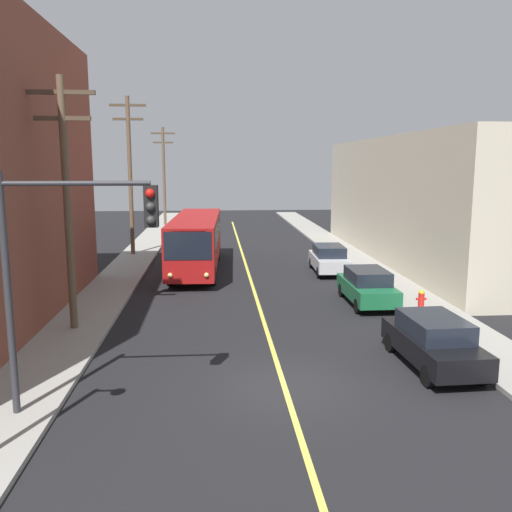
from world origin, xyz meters
TOP-DOWN VIEW (x-y plane):
  - ground_plane at (0.00, 0.00)m, footprint 120.00×120.00m
  - sidewalk_left at (-7.25, 10.00)m, footprint 2.50×90.00m
  - sidewalk_right at (7.25, 10.00)m, footprint 2.50×90.00m
  - lane_stripe_center at (0.00, 15.00)m, footprint 0.16×60.00m
  - building_right_warehouse at (14.49, 20.03)m, footprint 12.00×26.68m
  - city_bus at (-3.03, 17.71)m, footprint 2.99×12.23m
  - parked_car_black at (4.84, 1.19)m, footprint 1.97×4.47m
  - parked_car_green at (4.92, 8.92)m, footprint 1.83×4.41m
  - parked_car_silver at (4.70, 16.20)m, footprint 1.97×4.47m
  - utility_pole_near at (-7.32, 5.81)m, footprint 2.40×0.28m
  - utility_pole_mid at (-7.61, 23.09)m, footprint 2.40×0.28m
  - utility_pole_far at (-6.98, 41.35)m, footprint 2.40×0.28m
  - traffic_signal_left_corner at (-5.41, -1.42)m, footprint 3.75×0.48m
  - fire_hydrant at (6.85, 7.37)m, footprint 0.44×0.26m

SIDE VIEW (x-z plane):
  - ground_plane at x=0.00m, z-range 0.00..0.00m
  - lane_stripe_center at x=0.00m, z-range 0.00..0.01m
  - sidewalk_left at x=-7.25m, z-range 0.00..0.15m
  - sidewalk_right at x=7.25m, z-range 0.00..0.15m
  - fire_hydrant at x=6.85m, z-range 0.16..1.00m
  - parked_car_black at x=4.84m, z-range 0.03..1.65m
  - parked_car_green at x=4.92m, z-range 0.03..1.65m
  - parked_car_silver at x=4.70m, z-range 0.03..1.65m
  - city_bus at x=-3.03m, z-range 0.22..3.42m
  - building_right_warehouse at x=14.49m, z-range 0.00..7.96m
  - traffic_signal_left_corner at x=-5.41m, z-range 1.30..7.30m
  - utility_pole_near at x=-7.32m, z-range 0.64..9.90m
  - utility_pole_far at x=-6.98m, z-range 0.65..10.40m
  - utility_pole_mid at x=-7.61m, z-range 0.66..11.26m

